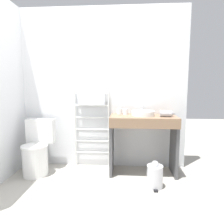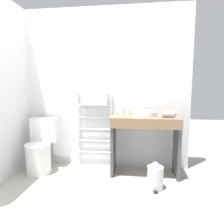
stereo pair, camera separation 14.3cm
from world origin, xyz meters
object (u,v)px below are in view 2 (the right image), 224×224
Objects in this scene: toilet at (40,150)px; cup_near_edge at (128,112)px; trash_bin at (155,177)px; cup_near_wall at (122,111)px; towel_radiator at (94,112)px; sink_basin at (145,113)px; hair_dryer at (169,114)px.

toilet is 9.17× the size of cup_near_edge.
toilet is 2.27× the size of trash_bin.
toilet is 1.32m from cup_near_wall.
towel_radiator reaches higher than sink_basin.
towel_radiator is 3.66× the size of sink_basin.
cup_near_edge is (0.52, -0.10, 0.03)m from towel_radiator.
towel_radiator is 3.48× the size of trash_bin.
towel_radiator is 0.53m from cup_near_edge.
toilet is 1.39m from cup_near_edge.
sink_basin is at bearing 165.54° from hair_dryer.
hair_dryer is (0.65, -0.20, -0.00)m from cup_near_wall.
sink_basin is 1.58× the size of hair_dryer.
toilet is 1.67m from trash_bin.
sink_basin is (0.76, -0.17, 0.02)m from towel_radiator.
trash_bin is at bearing -53.55° from cup_near_edge.
sink_basin is 0.95× the size of trash_bin.
cup_near_edge is 0.96m from trash_bin.
towel_radiator is at bearing 22.27° from toilet.
cup_near_wall is 0.43× the size of hair_dryer.
towel_radiator is 13.60× the size of cup_near_wall.
towel_radiator is 0.78m from sink_basin.
hair_dryer is at bearing -16.95° from cup_near_wall.
trash_bin is (1.63, -0.30, -0.18)m from toilet.
cup_near_edge is at bearing 9.12° from toilet.
sink_basin is at bearing -14.50° from cup_near_edge.
hair_dryer reaches higher than trash_bin.
cup_near_wall reaches higher than cup_near_edge.
hair_dryer reaches higher than toilet.
cup_near_wall is at bearing 163.05° from hair_dryer.
trash_bin is (0.89, -0.61, -0.70)m from towel_radiator.
cup_near_edge reaches higher than trash_bin.
hair_dryer is at bearing -14.48° from cup_near_edge.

